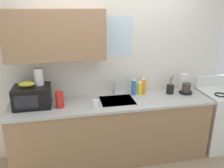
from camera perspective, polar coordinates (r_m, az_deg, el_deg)
The scene contains 14 objects.
kitchen_wall_assembly at distance 3.26m, azimuth -3.64°, elevation 5.21°, with size 3.50×0.42×2.50m.
counter_unit at distance 3.35m, azimuth 0.02°, elevation -11.27°, with size 2.73×0.63×0.90m.
sink_faucet at distance 3.34m, azimuth 0.47°, elevation -0.99°, with size 0.03×0.03×0.20m, color #B2B5BA.
stove_range at distance 4.01m, azimuth 24.90°, elevation -7.74°, with size 0.60×0.60×1.08m.
microwave at distance 3.12m, azimuth -19.10°, elevation -2.95°, with size 0.46×0.35×0.27m.
banana_bunch at distance 3.07m, azimuth -20.35°, elevation -0.05°, with size 0.20×0.11×0.07m, color gold.
paper_towel_roll at distance 3.08m, azimuth -17.63°, elevation 1.75°, with size 0.11×0.11×0.22m, color white.
coffee_maker at distance 3.59m, azimuth 17.63°, elevation -0.46°, with size 0.19×0.21×0.28m.
dish_soap_bottle_blue at distance 3.34m, azimuth 5.39°, elevation -0.73°, with size 0.06×0.06×0.25m.
dish_soap_bottle_yellow at distance 3.37m, azimuth 6.89°, elevation -0.95°, with size 0.07×0.07×0.22m.
dish_soap_bottle_orange at distance 3.42m, azimuth 7.74°, elevation -0.44°, with size 0.06×0.06×0.25m.
cereal_canister at distance 3.01m, azimuth -12.82°, elevation -3.76°, with size 0.10×0.10×0.21m, color red.
mug_white at distance 2.97m, azimuth -4.08°, elevation -4.88°, with size 0.08×0.08×0.10m, color white.
utensil_crock at distance 3.50m, azimuth 14.18°, elevation -1.19°, with size 0.11×0.11×0.29m.
Camera 1 is at (-0.58, -2.83, 2.15)m, focal length 36.98 mm.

